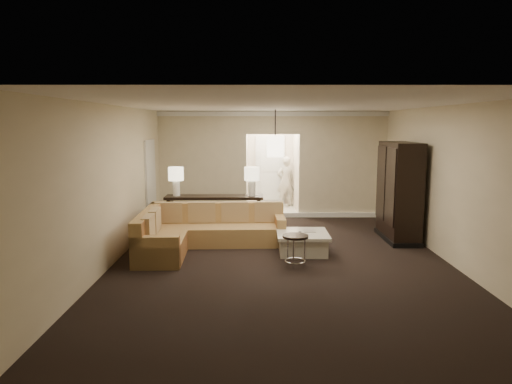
{
  "coord_description": "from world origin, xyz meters",
  "views": [
    {
      "loc": [
        -0.49,
        -8.01,
        2.47
      ],
      "look_at": [
        -0.46,
        1.2,
        1.09
      ],
      "focal_mm": 32.0,
      "sensor_mm": 36.0,
      "label": 1
    }
  ],
  "objects_px": {
    "console_table": "(214,211)",
    "armoire": "(399,194)",
    "person": "(285,179)",
    "sectional_sofa": "(200,232)",
    "coffee_table": "(302,242)",
    "drink_table": "(295,244)"
  },
  "relations": [
    {
      "from": "console_table",
      "to": "person",
      "type": "xyz_separation_m",
      "value": [
        1.85,
        3.4,
        0.32
      ]
    },
    {
      "from": "armoire",
      "to": "person",
      "type": "bearing_deg",
      "value": 117.97
    },
    {
      "from": "console_table",
      "to": "person",
      "type": "relative_size",
      "value": 1.33
    },
    {
      "from": "sectional_sofa",
      "to": "coffee_table",
      "type": "xyz_separation_m",
      "value": [
        2.03,
        -0.33,
        -0.13
      ]
    },
    {
      "from": "armoire",
      "to": "sectional_sofa",
      "type": "bearing_deg",
      "value": -170.8
    },
    {
      "from": "coffee_table",
      "to": "sectional_sofa",
      "type": "bearing_deg",
      "value": 170.66
    },
    {
      "from": "coffee_table",
      "to": "armoire",
      "type": "relative_size",
      "value": 0.48
    },
    {
      "from": "sectional_sofa",
      "to": "armoire",
      "type": "xyz_separation_m",
      "value": [
        4.18,
        0.68,
        0.67
      ]
    },
    {
      "from": "drink_table",
      "to": "person",
      "type": "bearing_deg",
      "value": 87.81
    },
    {
      "from": "drink_table",
      "to": "person",
      "type": "distance_m",
      "value": 5.94
    },
    {
      "from": "console_table",
      "to": "armoire",
      "type": "bearing_deg",
      "value": -9.32
    },
    {
      "from": "armoire",
      "to": "drink_table",
      "type": "height_order",
      "value": "armoire"
    },
    {
      "from": "sectional_sofa",
      "to": "drink_table",
      "type": "distance_m",
      "value": 2.18
    },
    {
      "from": "console_table",
      "to": "armoire",
      "type": "distance_m",
      "value": 4.07
    },
    {
      "from": "sectional_sofa",
      "to": "armoire",
      "type": "distance_m",
      "value": 4.29
    },
    {
      "from": "person",
      "to": "armoire",
      "type": "bearing_deg",
      "value": 99.65
    },
    {
      "from": "armoire",
      "to": "person",
      "type": "relative_size",
      "value": 1.25
    },
    {
      "from": "coffee_table",
      "to": "armoire",
      "type": "xyz_separation_m",
      "value": [
        2.15,
        1.01,
        0.8
      ]
    },
    {
      "from": "console_table",
      "to": "drink_table",
      "type": "bearing_deg",
      "value": -57.59
    },
    {
      "from": "coffee_table",
      "to": "armoire",
      "type": "height_order",
      "value": "armoire"
    },
    {
      "from": "armoire",
      "to": "drink_table",
      "type": "xyz_separation_m",
      "value": [
        -2.37,
        -1.89,
        -0.6
      ]
    },
    {
      "from": "drink_table",
      "to": "person",
      "type": "height_order",
      "value": "person"
    }
  ]
}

